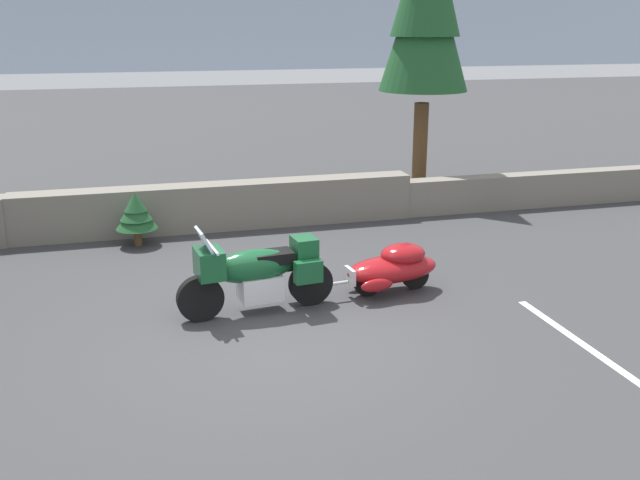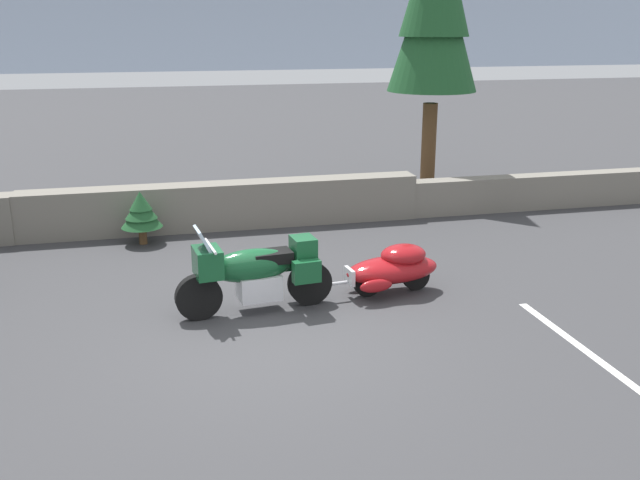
{
  "view_description": "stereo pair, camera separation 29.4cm",
  "coord_description": "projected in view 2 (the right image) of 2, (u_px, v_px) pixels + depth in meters",
  "views": [
    {
      "loc": [
        -1.64,
        -8.41,
        4.01
      ],
      "look_at": [
        1.03,
        1.48,
        0.85
      ],
      "focal_mm": 39.58,
      "sensor_mm": 36.0,
      "label": 1
    },
    {
      "loc": [
        -1.36,
        -8.48,
        4.01
      ],
      "look_at": [
        1.03,
        1.48,
        0.85
      ],
      "focal_mm": 39.58,
      "sensor_mm": 36.0,
      "label": 2
    }
  ],
  "objects": [
    {
      "name": "ground_plane",
      "position": [
        271.0,
        338.0,
        9.36
      ],
      "size": [
        80.0,
        80.0,
        0.0
      ],
      "primitive_type": "plane",
      "color": "#38383A"
    },
    {
      "name": "stone_guard_wall",
      "position": [
        179.0,
        209.0,
        14.08
      ],
      "size": [
        24.0,
        0.6,
        0.93
      ],
      "color": "slate",
      "rests_on": "ground"
    },
    {
      "name": "touring_motorcycle",
      "position": [
        255.0,
        271.0,
        10.06
      ],
      "size": [
        2.31,
        0.89,
        1.33
      ],
      "color": "black",
      "rests_on": "ground"
    },
    {
      "name": "car_shaped_trailer",
      "position": [
        393.0,
        268.0,
        10.83
      ],
      "size": [
        2.23,
        0.88,
        0.76
      ],
      "color": "black",
      "rests_on": "ground"
    },
    {
      "name": "pine_sapling_near",
      "position": [
        141.0,
        211.0,
        13.19
      ],
      "size": [
        0.77,
        0.77,
        1.02
      ],
      "color": "brown",
      "rests_on": "ground"
    },
    {
      "name": "parking_stripe_marker",
      "position": [
        594.0,
        357.0,
        8.83
      ],
      "size": [
        0.12,
        3.6,
        0.01
      ],
      "primitive_type": "cube",
      "color": "silver",
      "rests_on": "ground"
    }
  ]
}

